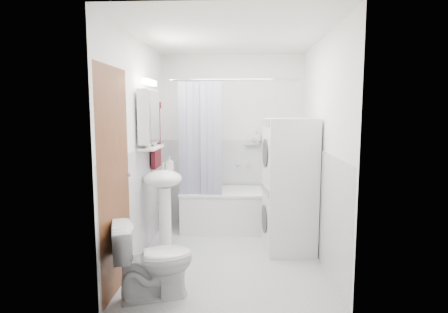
{
  "coord_description": "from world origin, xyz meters",
  "views": [
    {
      "loc": [
        0.14,
        -4.06,
        1.62
      ],
      "look_at": [
        -0.07,
        0.15,
        1.1
      ],
      "focal_mm": 30.0,
      "sensor_mm": 36.0,
      "label": 1
    }
  ],
  "objects_px": {
    "bathtub": "(234,208)",
    "toilet": "(154,260)",
    "washer_dryer": "(289,186)",
    "sink": "(163,191)"
  },
  "relations": [
    {
      "from": "sink",
      "to": "washer_dryer",
      "type": "relative_size",
      "value": 0.68
    },
    {
      "from": "bathtub",
      "to": "toilet",
      "type": "height_order",
      "value": "toilet"
    },
    {
      "from": "bathtub",
      "to": "washer_dryer",
      "type": "relative_size",
      "value": 0.93
    },
    {
      "from": "bathtub",
      "to": "toilet",
      "type": "distance_m",
      "value": 2.03
    },
    {
      "from": "sink",
      "to": "toilet",
      "type": "xyz_separation_m",
      "value": [
        0.13,
        -1.08,
        -0.37
      ]
    },
    {
      "from": "washer_dryer",
      "to": "sink",
      "type": "bearing_deg",
      "value": 176.95
    },
    {
      "from": "bathtub",
      "to": "toilet",
      "type": "relative_size",
      "value": 2.07
    },
    {
      "from": "sink",
      "to": "washer_dryer",
      "type": "distance_m",
      "value": 1.43
    },
    {
      "from": "washer_dryer",
      "to": "bathtub",
      "type": "bearing_deg",
      "value": 123.77
    },
    {
      "from": "bathtub",
      "to": "washer_dryer",
      "type": "bearing_deg",
      "value": -50.29
    }
  ]
}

